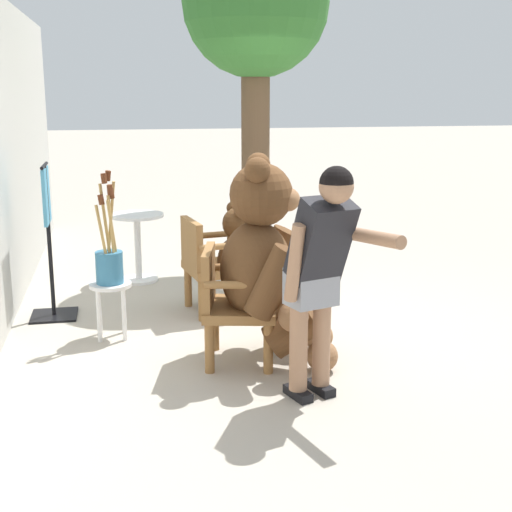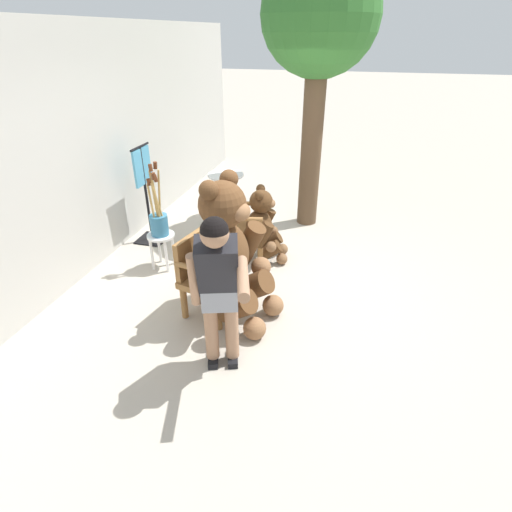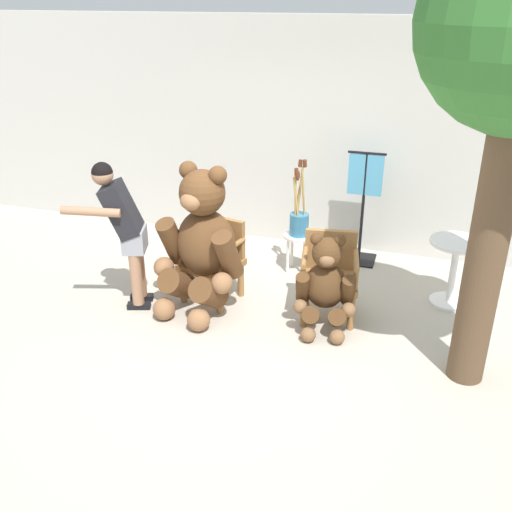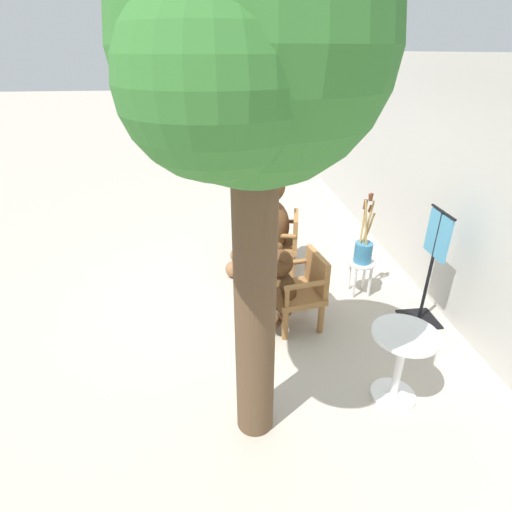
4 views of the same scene
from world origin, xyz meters
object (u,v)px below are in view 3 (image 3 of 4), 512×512
at_px(teddy_bear_large, 201,242).
at_px(brush_bucket, 299,219).
at_px(teddy_bear_small, 326,285).
at_px(clothing_display_stand, 363,205).
at_px(round_side_table, 454,265).
at_px(person_visitor, 124,224).
at_px(wooden_chair_right, 329,273).
at_px(wooden_chair_left, 215,258).
at_px(white_stool, 298,243).

height_order(teddy_bear_large, brush_bucket, teddy_bear_large).
height_order(teddy_bear_large, teddy_bear_small, teddy_bear_large).
bearing_deg(clothing_display_stand, teddy_bear_large, -129.81).
height_order(brush_bucket, round_side_table, brush_bucket).
distance_m(person_visitor, clothing_display_stand, 2.83).
height_order(teddy_bear_small, clothing_display_stand, clothing_display_stand).
height_order(wooden_chair_right, person_visitor, person_visitor).
relative_size(wooden_chair_left, round_side_table, 1.19).
bearing_deg(round_side_table, person_visitor, -161.93).
distance_m(wooden_chair_right, teddy_bear_large, 1.32).
relative_size(teddy_bear_large, person_visitor, 0.99).
distance_m(wooden_chair_left, brush_bucket, 1.14).
distance_m(person_visitor, round_side_table, 3.42).
distance_m(white_stool, clothing_display_stand, 0.91).
xyz_separation_m(person_visitor, brush_bucket, (1.49, 1.32, -0.26)).
distance_m(wooden_chair_right, white_stool, 1.03).
xyz_separation_m(wooden_chair_left, brush_bucket, (0.70, 0.88, 0.20)).
height_order(wooden_chair_right, white_stool, wooden_chair_right).
bearing_deg(clothing_display_stand, person_visitor, -139.40).
xyz_separation_m(round_side_table, clothing_display_stand, (-1.07, 0.79, 0.27)).
height_order(teddy_bear_small, white_stool, teddy_bear_small).
xyz_separation_m(wooden_chair_right, round_side_table, (1.20, 0.61, -0.01)).
height_order(round_side_table, clothing_display_stand, clothing_display_stand).
distance_m(round_side_table, clothing_display_stand, 1.36).
xyz_separation_m(teddy_bear_large, round_side_table, (2.46, 0.87, -0.31)).
height_order(wooden_chair_left, person_visitor, person_visitor).
bearing_deg(teddy_bear_large, brush_bucket, 57.43).
distance_m(white_stool, brush_bucket, 0.30).
bearing_deg(teddy_bear_small, teddy_bear_large, 178.58).
xyz_separation_m(brush_bucket, round_side_table, (1.73, -0.27, -0.21)).
height_order(white_stool, round_side_table, round_side_table).
height_order(wooden_chair_left, teddy_bear_large, teddy_bear_large).
bearing_deg(wooden_chair_left, brush_bucket, 51.57).
relative_size(brush_bucket, clothing_display_stand, 0.66).
distance_m(teddy_bear_large, clothing_display_stand, 2.16).
xyz_separation_m(white_stool, brush_bucket, (-0.00, -0.00, 0.30)).
bearing_deg(teddy_bear_large, clothing_display_stand, 50.19).
xyz_separation_m(wooden_chair_left, teddy_bear_large, (-0.03, -0.26, 0.29)).
distance_m(wooden_chair_left, person_visitor, 1.01).
relative_size(person_visitor, round_side_table, 2.15).
bearing_deg(wooden_chair_left, teddy_bear_large, -96.69).
relative_size(teddy_bear_small, clothing_display_stand, 0.73).
bearing_deg(brush_bucket, teddy_bear_small, -64.83).
bearing_deg(wooden_chair_left, clothing_display_stand, 45.96).
height_order(teddy_bear_large, white_stool, teddy_bear_large).
relative_size(person_visitor, brush_bucket, 1.71).
bearing_deg(clothing_display_stand, white_stool, -141.62).
distance_m(wooden_chair_right, round_side_table, 1.34).
bearing_deg(wooden_chair_right, teddy_bear_small, -86.18).
xyz_separation_m(wooden_chair_right, white_stool, (-0.53, 0.88, -0.11)).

